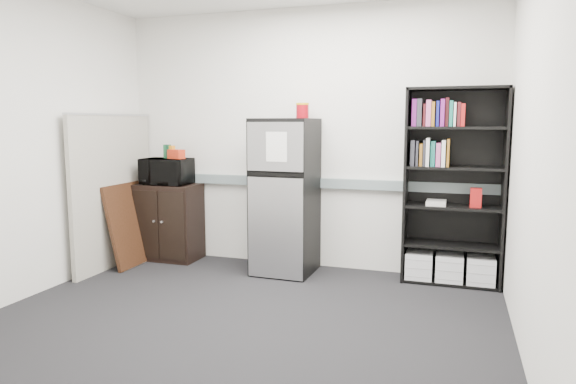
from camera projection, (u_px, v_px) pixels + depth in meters
The scene contains 17 objects.
floor at pixel (238, 323), 3.94m from camera, with size 4.00×4.00×0.00m, color black.
wall_back at pixel (303, 140), 5.40m from camera, with size 4.00×0.02×2.70m, color white.
wall_right at pixel (535, 152), 3.14m from camera, with size 0.02×3.50×2.70m, color white.
wall_left at pixel (20, 144), 4.38m from camera, with size 0.02×3.50×2.70m, color white.
electrical_raceway at pixel (302, 182), 5.44m from camera, with size 3.92×0.05×0.10m, color gray.
wall_note at pixel (272, 121), 5.48m from camera, with size 0.14×0.00×0.10m, color white.
bookshelf at pixel (453, 189), 4.82m from camera, with size 0.90×0.34×1.85m.
cubicle_partition at pixel (113, 191), 5.43m from camera, with size 0.06×1.30×1.62m.
cabinet at pixel (169, 222), 5.76m from camera, with size 0.68×0.45×0.85m.
microwave at pixel (167, 171), 5.66m from camera, with size 0.52×0.35×0.29m, color black.
snack_box_a at pixel (167, 151), 5.67m from camera, with size 0.07×0.05×0.15m, color #18542E.
snack_box_b at pixel (167, 151), 5.67m from camera, with size 0.07×0.05×0.15m, color #0D3926.
snack_box_c at pixel (171, 152), 5.66m from camera, with size 0.07×0.05×0.14m, color orange.
snack_bag at pixel (176, 154), 5.58m from camera, with size 0.18×0.10×0.10m, color red.
refrigerator at pixel (285, 197), 5.20m from camera, with size 0.60×0.63×1.57m.
coffee_can at pixel (302, 110), 5.16m from camera, with size 0.13×0.13×0.18m.
framed_poster at pixel (131, 224), 5.54m from camera, with size 0.22×0.69×0.88m.
Camera 1 is at (1.54, -3.46, 1.53)m, focal length 32.00 mm.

